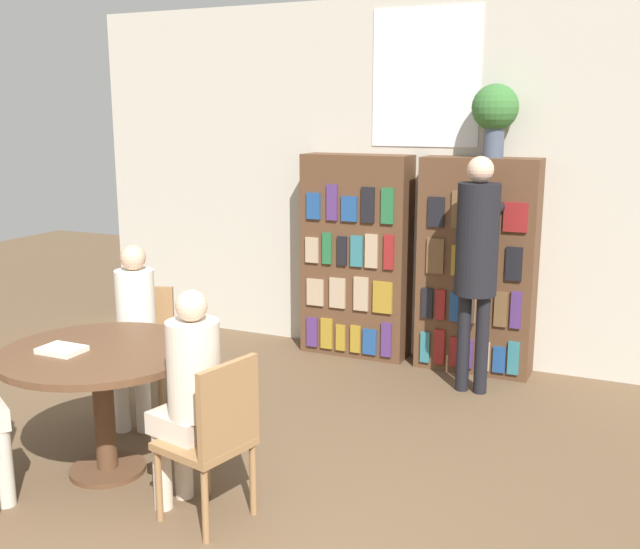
{
  "coord_description": "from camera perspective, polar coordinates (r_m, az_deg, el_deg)",
  "views": [
    {
      "loc": [
        1.81,
        -2.18,
        2.08
      ],
      "look_at": [
        -0.15,
        2.12,
        1.05
      ],
      "focal_mm": 42.0,
      "sensor_mm": 36.0,
      "label": 1
    }
  ],
  "objects": [
    {
      "name": "bookshelf_left",
      "position": [
        6.44,
        2.78,
        1.37
      ],
      "size": [
        0.92,
        0.34,
        1.73
      ],
      "color": "brown",
      "rests_on": "ground_plane"
    },
    {
      "name": "chair_left_side",
      "position": [
        5.37,
        -13.32,
        -5.26
      ],
      "size": [
        0.52,
        0.52,
        0.88
      ],
      "rotation": [
        0.0,
        0.0,
        -2.74
      ],
      "color": "olive",
      "rests_on": "ground_plane"
    },
    {
      "name": "reading_table",
      "position": [
        4.5,
        -16.31,
        -7.13
      ],
      "size": [
        1.14,
        1.14,
        0.76
      ],
      "color": "brown",
      "rests_on": "ground_plane"
    },
    {
      "name": "open_book_on_table",
      "position": [
        4.47,
        -19.08,
        -5.43
      ],
      "size": [
        0.24,
        0.18,
        0.03
      ],
      "color": "silver",
      "rests_on": "reading_table"
    },
    {
      "name": "seated_reader_left",
      "position": [
        5.15,
        -13.93,
        -3.76
      ],
      "size": [
        0.36,
        0.4,
        1.22
      ],
      "rotation": [
        0.0,
        0.0,
        -2.74
      ],
      "color": "silver",
      "rests_on": "ground_plane"
    },
    {
      "name": "bookshelf_right",
      "position": [
        6.13,
        11.87,
        0.58
      ],
      "size": [
        0.92,
        0.34,
        1.73
      ],
      "color": "brown",
      "rests_on": "ground_plane"
    },
    {
      "name": "seated_reader_right",
      "position": [
        3.94,
        -9.95,
        -8.54
      ],
      "size": [
        0.4,
        0.34,
        1.22
      ],
      "rotation": [
        0.0,
        0.0,
        1.35
      ],
      "color": "beige",
      "rests_on": "ground_plane"
    },
    {
      "name": "chair_far_side",
      "position": [
        3.9,
        -8.01,
        -11.89
      ],
      "size": [
        0.48,
        0.48,
        0.88
      ],
      "rotation": [
        0.0,
        0.0,
        1.35
      ],
      "color": "olive",
      "rests_on": "ground_plane"
    },
    {
      "name": "flower_vase",
      "position": [
        6.0,
        13.19,
        12.0
      ],
      "size": [
        0.36,
        0.36,
        0.56
      ],
      "color": "#475166",
      "rests_on": "bookshelf_right"
    },
    {
      "name": "librarian_standing",
      "position": [
        5.59,
        11.88,
        1.83
      ],
      "size": [
        0.31,
        0.58,
        1.77
      ],
      "color": "black",
      "rests_on": "ground_plane"
    },
    {
      "name": "wall_back",
      "position": [
        6.36,
        7.9,
        6.99
      ],
      "size": [
        6.4,
        0.07,
        3.0
      ],
      "color": "beige",
      "rests_on": "ground_plane"
    }
  ]
}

